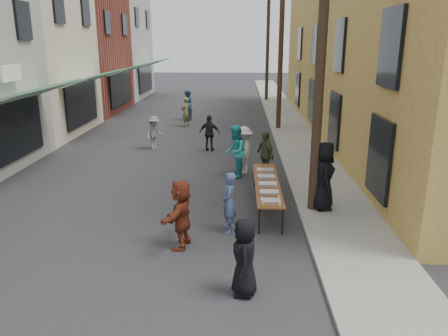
# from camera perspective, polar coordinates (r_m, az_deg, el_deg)

# --- Properties ---
(ground) EXTENTS (120.00, 120.00, 0.00)m
(ground) POSITION_cam_1_polar(r_m,az_deg,el_deg) (10.09, -11.15, -11.59)
(ground) COLOR #28282B
(ground) RESTS_ON ground
(sidewalk) EXTENTS (2.20, 60.00, 0.10)m
(sidewalk) POSITION_cam_1_polar(r_m,az_deg,el_deg) (24.27, 8.72, 5.10)
(sidewalk) COLOR gray
(sidewalk) RESTS_ON ground
(storefront_row) EXTENTS (8.00, 37.00, 9.00)m
(storefront_row) POSITION_cam_1_polar(r_m,az_deg,el_deg) (26.62, -25.95, 13.52)
(storefront_row) COLOR maroon
(storefront_row) RESTS_ON ground
(building_ochre) EXTENTS (10.00, 28.00, 10.00)m
(building_ochre) POSITION_cam_1_polar(r_m,az_deg,el_deg) (24.33, 24.51, 15.65)
(building_ochre) COLOR #A3753A
(building_ochre) RESTS_ON ground
(utility_pole_near) EXTENTS (0.26, 0.26, 9.00)m
(utility_pole_near) POSITION_cam_1_polar(r_m,az_deg,el_deg) (11.84, 12.63, 15.09)
(utility_pole_near) COLOR #2D2116
(utility_pole_near) RESTS_ON ground
(utility_pole_mid) EXTENTS (0.26, 0.26, 9.00)m
(utility_pole_mid) POSITION_cam_1_polar(r_m,az_deg,el_deg) (23.75, 7.45, 15.72)
(utility_pole_mid) COLOR #2D2116
(utility_pole_mid) RESTS_ON ground
(utility_pole_far) EXTENTS (0.26, 0.26, 9.00)m
(utility_pole_far) POSITION_cam_1_polar(r_m,az_deg,el_deg) (35.72, 5.73, 15.91)
(utility_pole_far) COLOR #2D2116
(utility_pole_far) RESTS_ON ground
(serving_table) EXTENTS (0.70, 4.00, 0.75)m
(serving_table) POSITION_cam_1_polar(r_m,az_deg,el_deg) (12.63, 5.64, -2.05)
(serving_table) COLOR brown
(serving_table) RESTS_ON ground
(catering_tray_sausage) EXTENTS (0.50, 0.33, 0.08)m
(catering_tray_sausage) POSITION_cam_1_polar(r_m,az_deg,el_deg) (11.05, 6.13, -4.35)
(catering_tray_sausage) COLOR maroon
(catering_tray_sausage) RESTS_ON serving_table
(catering_tray_foil_b) EXTENTS (0.50, 0.33, 0.08)m
(catering_tray_foil_b) POSITION_cam_1_polar(r_m,az_deg,el_deg) (11.66, 5.93, -3.23)
(catering_tray_foil_b) COLOR #B2B2B7
(catering_tray_foil_b) RESTS_ON serving_table
(catering_tray_buns) EXTENTS (0.50, 0.33, 0.08)m
(catering_tray_buns) POSITION_cam_1_polar(r_m,az_deg,el_deg) (12.32, 5.73, -2.15)
(catering_tray_buns) COLOR tan
(catering_tray_buns) RESTS_ON serving_table
(catering_tray_foil_d) EXTENTS (0.50, 0.33, 0.08)m
(catering_tray_foil_d) POSITION_cam_1_polar(r_m,az_deg,el_deg) (12.99, 5.55, -1.17)
(catering_tray_foil_d) COLOR #B2B2B7
(catering_tray_foil_d) RESTS_ON serving_table
(catering_tray_buns_end) EXTENTS (0.50, 0.33, 0.08)m
(catering_tray_buns_end) POSITION_cam_1_polar(r_m,az_deg,el_deg) (13.66, 5.39, -0.29)
(catering_tray_buns_end) COLOR tan
(catering_tray_buns_end) RESTS_ON serving_table
(condiment_jar_a) EXTENTS (0.07, 0.07, 0.08)m
(condiment_jar_a) POSITION_cam_1_polar(r_m,az_deg,el_deg) (10.76, 5.06, -4.91)
(condiment_jar_a) COLOR #A57F26
(condiment_jar_a) RESTS_ON serving_table
(condiment_jar_b) EXTENTS (0.07, 0.07, 0.08)m
(condiment_jar_b) POSITION_cam_1_polar(r_m,az_deg,el_deg) (10.85, 5.04, -4.72)
(condiment_jar_b) COLOR #A57F26
(condiment_jar_b) RESTS_ON serving_table
(condiment_jar_c) EXTENTS (0.07, 0.07, 0.08)m
(condiment_jar_c) POSITION_cam_1_polar(r_m,az_deg,el_deg) (10.95, 5.01, -4.53)
(condiment_jar_c) COLOR #A57F26
(condiment_jar_c) RESTS_ON serving_table
(cup_stack) EXTENTS (0.08, 0.08, 0.12)m
(cup_stack) POSITION_cam_1_polar(r_m,az_deg,el_deg) (10.83, 7.28, -4.72)
(cup_stack) COLOR tan
(cup_stack) RESTS_ON serving_table
(guest_front_a) EXTENTS (0.51, 0.76, 1.53)m
(guest_front_a) POSITION_cam_1_polar(r_m,az_deg,el_deg) (8.35, 2.70, -11.58)
(guest_front_a) COLOR black
(guest_front_a) RESTS_ON ground
(guest_front_b) EXTENTS (0.38, 0.57, 1.56)m
(guest_front_b) POSITION_cam_1_polar(r_m,az_deg,el_deg) (10.94, 0.63, -4.54)
(guest_front_b) COLOR #455586
(guest_front_b) RESTS_ON ground
(guest_front_c) EXTENTS (0.80, 0.98, 1.87)m
(guest_front_c) POSITION_cam_1_polar(r_m,az_deg,el_deg) (15.30, 1.43, 2.15)
(guest_front_c) COLOR #29ABAB
(guest_front_c) RESTS_ON ground
(guest_front_d) EXTENTS (0.72, 1.16, 1.74)m
(guest_front_d) POSITION_cam_1_polar(r_m,az_deg,el_deg) (15.77, 2.60, 2.31)
(guest_front_d) COLOR silver
(guest_front_d) RESTS_ON ground
(guest_front_e) EXTENTS (0.82, 1.08, 1.70)m
(guest_front_e) POSITION_cam_1_polar(r_m,az_deg,el_deg) (15.32, 5.40, 1.77)
(guest_front_e) COLOR #495833
(guest_front_e) RESTS_ON ground
(guest_queue_back) EXTENTS (0.77, 1.59, 1.65)m
(guest_queue_back) POSITION_cam_1_polar(r_m,az_deg,el_deg) (10.18, -5.63, -5.98)
(guest_queue_back) COLOR maroon
(guest_queue_back) RESTS_ON ground
(server) EXTENTS (0.62, 0.95, 1.93)m
(server) POSITION_cam_1_polar(r_m,az_deg,el_deg) (12.42, 12.89, -1.01)
(server) COLOR black
(server) RESTS_ON sidewalk
(passerby_left) EXTENTS (0.94, 1.11, 1.48)m
(passerby_left) POSITION_cam_1_polar(r_m,az_deg,el_deg) (19.70, -9.13, 4.56)
(passerby_left) COLOR slate
(passerby_left) RESTS_ON ground
(passerby_mid) EXTENTS (0.98, 0.55, 1.58)m
(passerby_mid) POSITION_cam_1_polar(r_m,az_deg,el_deg) (19.14, -1.88, 4.57)
(passerby_mid) COLOR black
(passerby_mid) RESTS_ON ground
(passerby_right) EXTENTS (0.65, 0.72, 1.66)m
(passerby_right) POSITION_cam_1_polar(r_m,az_deg,el_deg) (24.83, -5.04, 7.30)
(passerby_right) COLOR olive
(passerby_right) RESTS_ON ground
(passerby_far) EXTENTS (0.89, 1.04, 1.83)m
(passerby_far) POSITION_cam_1_polar(r_m,az_deg,el_deg) (26.83, -4.78, 8.16)
(passerby_far) COLOR #436181
(passerby_far) RESTS_ON ground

